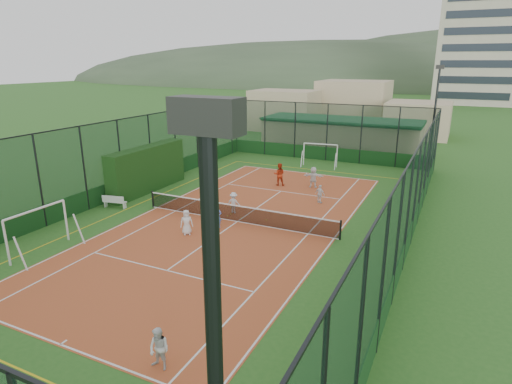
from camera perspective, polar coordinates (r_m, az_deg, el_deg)
ground at (r=23.74m, az=-2.52°, el=-3.99°), size 300.00×300.00×0.00m
court_slab at (r=23.74m, az=-2.52°, el=-3.98°), size 11.17×23.97×0.01m
tennis_net at (r=23.56m, az=-2.54°, el=-2.79°), size 11.67×0.12×1.06m
perimeter_fence at (r=22.97m, az=-2.60°, el=1.84°), size 18.12×34.12×5.00m
floodlight_ne at (r=36.46m, az=22.61°, el=8.85°), size 0.60×0.26×8.25m
clubhouse at (r=43.40m, az=11.26°, el=7.52°), size 15.20×7.20×3.15m
apartment_tower at (r=101.77m, az=27.85°, el=18.86°), size 15.00×12.00×30.00m
distant_hills at (r=170.08m, az=22.46°, el=12.94°), size 200.00×60.00×24.00m
hedge_left at (r=29.93m, az=-14.28°, el=3.00°), size 1.04×6.96×3.04m
white_bench at (r=27.21m, az=-18.30°, el=-1.18°), size 1.50×0.69×0.81m
futsal_goal_near at (r=22.13m, az=-27.03°, el=-4.67°), size 3.22×0.97×2.07m
futsal_goal_far at (r=36.53m, az=8.54°, el=4.89°), size 2.99×1.16×1.88m
child_near_left at (r=22.10m, az=-9.25°, el=-4.00°), size 0.76×0.73×1.31m
child_near_mid at (r=22.80m, az=-5.18°, el=-3.29°), size 0.53×0.46×1.22m
child_near_right at (r=13.26m, az=-12.79°, el=-19.74°), size 0.66×0.53×1.31m
child_far_left at (r=24.91m, az=-3.00°, el=-1.42°), size 0.86×0.57×1.25m
child_far_right at (r=26.91m, az=8.52°, el=-0.26°), size 0.75×0.50×1.18m
child_far_back at (r=30.19m, az=7.65°, el=1.99°), size 1.44×0.71×1.48m
coach at (r=30.46m, az=3.12°, el=2.37°), size 0.94×0.84×1.61m
tennis_balls at (r=24.68m, az=-2.28°, el=-3.05°), size 2.93×1.46×0.07m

